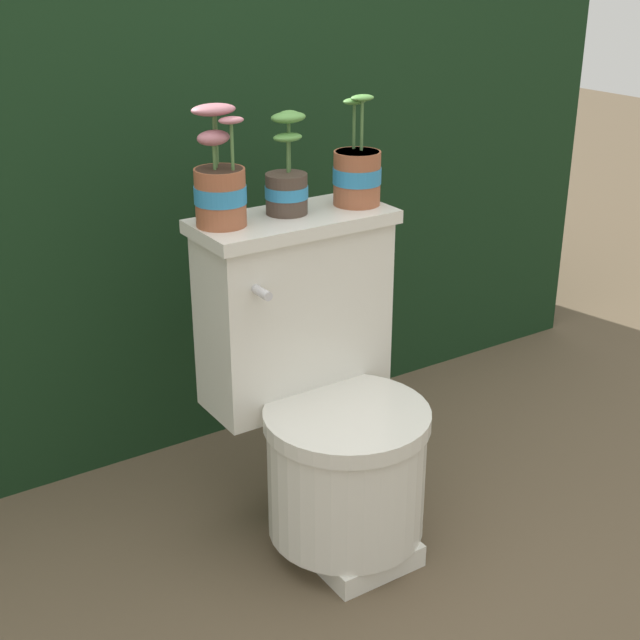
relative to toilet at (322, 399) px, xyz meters
The scene contains 6 objects.
ground_plane 0.38m from the toilet, 104.74° to the right, with size 12.00×12.00×0.00m, color brown.
hedge_backdrop 1.10m from the toilet, 92.10° to the left, with size 2.82×1.04×1.30m.
toilet is the anchor object (origin of this frame).
potted_plant_left 0.54m from the toilet, 140.57° to the left, with size 0.11×0.12×0.25m.
potted_plant_midleft 0.50m from the toilet, 90.86° to the left, with size 0.11×0.10×0.22m.
potted_plant_middle 0.52m from the toilet, 34.35° to the left, with size 0.11×0.11×0.25m.
Camera 1 is at (-0.95, -1.36, 1.31)m, focal length 50.00 mm.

